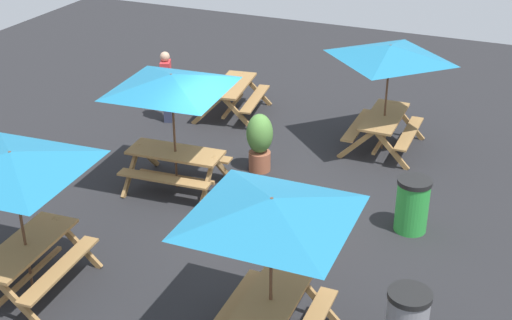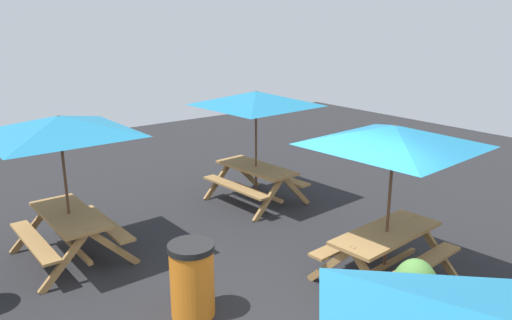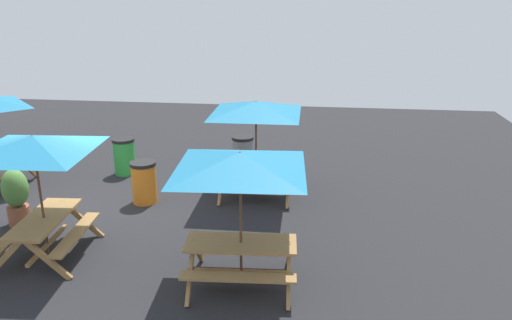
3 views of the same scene
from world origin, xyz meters
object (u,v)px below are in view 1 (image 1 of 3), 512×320
(picnic_table_1, at_px, (13,171))
(person_standing, at_px, (167,85))
(picnic_table_2, at_px, (272,220))
(picnic_table_0, at_px, (389,60))
(picnic_table_4, at_px, (232,92))
(trash_bin_green, at_px, (412,205))
(picnic_table_3, at_px, (172,90))
(potted_plant_0, at_px, (260,141))
(trash_bin_orange, at_px, (288,216))

(picnic_table_1, xyz_separation_m, person_standing, (-6.43, -1.26, -1.10))
(picnic_table_2, distance_m, person_standing, 8.10)
(picnic_table_0, distance_m, picnic_table_4, 4.03)
(picnic_table_1, bearing_deg, picnic_table_2, 89.78)
(picnic_table_2, bearing_deg, trash_bin_green, 162.28)
(picnic_table_2, bearing_deg, picnic_table_0, -179.64)
(picnic_table_3, xyz_separation_m, potted_plant_0, (-1.29, 1.18, -1.34))
(picnic_table_4, bearing_deg, trash_bin_green, 47.24)
(trash_bin_orange, relative_size, person_standing, 0.59)
(potted_plant_0, distance_m, person_standing, 3.29)
(picnic_table_0, height_order, picnic_table_2, same)
(picnic_table_3, height_order, picnic_table_4, picnic_table_3)
(picnic_table_2, relative_size, potted_plant_0, 2.33)
(trash_bin_green, distance_m, person_standing, 6.72)
(picnic_table_1, bearing_deg, picnic_table_0, 148.21)
(picnic_table_2, xyz_separation_m, person_standing, (-6.19, -5.10, -1.10))
(picnic_table_0, xyz_separation_m, potted_plant_0, (1.97, -2.02, -1.34))
(trash_bin_orange, bearing_deg, picnic_table_3, -109.47)
(trash_bin_green, xyz_separation_m, person_standing, (-2.51, -6.22, 0.39))
(picnic_table_0, relative_size, picnic_table_4, 1.18)
(picnic_table_3, relative_size, person_standing, 1.69)
(picnic_table_1, bearing_deg, picnic_table_4, 176.63)
(picnic_table_2, xyz_separation_m, potted_plant_0, (-4.73, -2.17, -1.34))
(picnic_table_0, bearing_deg, person_standing, -84.65)
(picnic_table_1, relative_size, picnic_table_2, 1.00)
(potted_plant_0, bearing_deg, trash_bin_green, 72.37)
(picnic_table_3, bearing_deg, picnic_table_0, 41.29)
(picnic_table_0, xyz_separation_m, picnic_table_3, (3.25, -3.20, 0.00))
(picnic_table_2, xyz_separation_m, trash_bin_orange, (-2.50, -0.71, -1.49))
(picnic_table_0, height_order, trash_bin_green, picnic_table_0)
(picnic_table_1, distance_m, picnic_table_4, 7.51)
(picnic_table_3, height_order, potted_plant_0, picnic_table_3)
(picnic_table_4, distance_m, potted_plant_0, 2.97)
(picnic_table_1, height_order, trash_bin_orange, picnic_table_1)
(trash_bin_orange, relative_size, trash_bin_green, 1.00)
(picnic_table_1, xyz_separation_m, potted_plant_0, (-4.96, 1.67, -1.34))
(picnic_table_0, xyz_separation_m, picnic_table_2, (6.69, 0.15, 0.00))
(picnic_table_4, bearing_deg, person_standing, -60.25)
(picnic_table_1, relative_size, picnic_table_3, 1.00)
(trash_bin_orange, relative_size, potted_plant_0, 0.81)
(picnic_table_3, height_order, person_standing, picnic_table_3)
(picnic_table_4, height_order, trash_bin_orange, trash_bin_orange)
(picnic_table_3, xyz_separation_m, picnic_table_4, (-3.70, -0.54, -1.43))
(person_standing, bearing_deg, picnic_table_0, -108.02)
(picnic_table_4, xyz_separation_m, potted_plant_0, (2.41, 1.72, 0.09))
(trash_bin_green, bearing_deg, picnic_table_1, -51.63)
(trash_bin_green, bearing_deg, potted_plant_0, -107.63)
(picnic_table_4, relative_size, potted_plant_0, 1.63)
(potted_plant_0, bearing_deg, person_standing, -116.56)
(picnic_table_1, xyz_separation_m, picnic_table_2, (-0.24, 3.84, 0.00))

